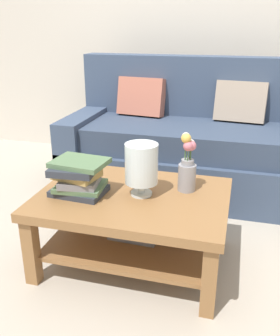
{
  "coord_description": "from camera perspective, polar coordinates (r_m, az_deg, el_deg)",
  "views": [
    {
      "loc": [
        0.52,
        -2.16,
        1.32
      ],
      "look_at": [
        -0.01,
        -0.21,
        0.53
      ],
      "focal_mm": 40.02,
      "sensor_mm": 36.0,
      "label": 1
    }
  ],
  "objects": [
    {
      "name": "glass_hurricane_vase",
      "position": [
        2.0,
        0.22,
        0.46
      ],
      "size": [
        0.18,
        0.18,
        0.29
      ],
      "color": "silver",
      "rests_on": "coffee_table"
    },
    {
      "name": "back_wall",
      "position": [
        3.84,
        8.1,
        21.54
      ],
      "size": [
        6.4,
        0.12,
        2.7
      ],
      "primitive_type": "cube",
      "color": "beige",
      "rests_on": "ground"
    },
    {
      "name": "book_stack_main",
      "position": [
        2.07,
        -9.39,
        -1.45
      ],
      "size": [
        0.31,
        0.26,
        0.2
      ],
      "color": "#2D333D",
      "rests_on": "coffee_table"
    },
    {
      "name": "flower_pitcher",
      "position": [
        2.09,
        7.23,
        0.24
      ],
      "size": [
        0.1,
        0.1,
        0.33
      ],
      "color": "gray",
      "rests_on": "coffee_table"
    },
    {
      "name": "couch",
      "position": [
        3.16,
        7.28,
        3.5
      ],
      "size": [
        1.96,
        0.9,
        1.06
      ],
      "color": "#384760",
      "rests_on": "ground"
    },
    {
      "name": "coffee_table",
      "position": [
        2.13,
        -1.06,
        -6.9
      ],
      "size": [
        1.04,
        0.76,
        0.43
      ],
      "color": "olive",
      "rests_on": "ground"
    },
    {
      "name": "ground_plane",
      "position": [
        2.58,
        1.52,
        -9.47
      ],
      "size": [
        10.0,
        10.0,
        0.0
      ],
      "primitive_type": "plane",
      "color": "#ADA393"
    }
  ]
}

